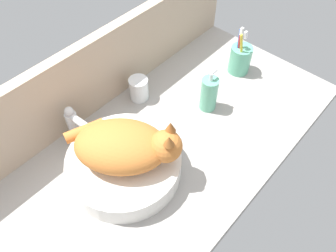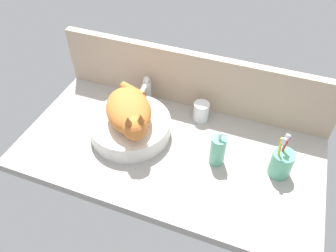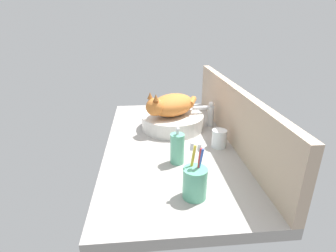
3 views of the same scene
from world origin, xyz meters
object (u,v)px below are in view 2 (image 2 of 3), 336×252
(faucet, at_px, (146,90))
(water_glass, at_px, (201,112))
(toothbrush_cup, at_px, (281,163))
(cat, at_px, (129,112))
(sink_basin, at_px, (130,127))
(soap_dispenser, at_px, (218,149))

(faucet, xyz_separation_m, water_glass, (0.25, -0.01, -0.04))
(toothbrush_cup, bearing_deg, cat, -178.28)
(cat, xyz_separation_m, water_glass, (0.23, 0.19, -0.10))
(sink_basin, relative_size, soap_dispenser, 2.07)
(cat, distance_m, water_glass, 0.32)
(faucet, relative_size, soap_dispenser, 0.87)
(cat, height_order, faucet, cat)
(cat, bearing_deg, toothbrush_cup, 1.72)
(sink_basin, xyz_separation_m, toothbrush_cup, (0.59, 0.01, 0.02))
(soap_dispenser, relative_size, toothbrush_cup, 0.84)
(cat, xyz_separation_m, toothbrush_cup, (0.58, 0.02, -0.08))
(toothbrush_cup, bearing_deg, soap_dispenser, -174.05)
(water_glass, bearing_deg, soap_dispenser, -58.63)
(faucet, bearing_deg, water_glass, -2.63)
(cat, relative_size, toothbrush_cup, 1.62)
(sink_basin, bearing_deg, faucet, 93.91)
(cat, xyz_separation_m, soap_dispenser, (0.35, -0.01, -0.07))
(sink_basin, relative_size, water_glass, 3.98)
(faucet, height_order, toothbrush_cup, toothbrush_cup)
(cat, xyz_separation_m, faucet, (-0.02, 0.21, -0.06))
(sink_basin, distance_m, water_glass, 0.30)
(soap_dispenser, bearing_deg, water_glass, 121.37)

